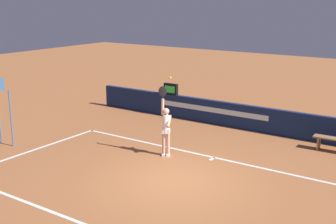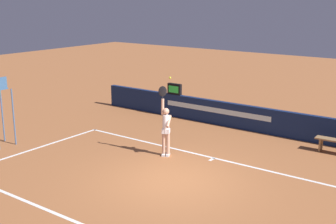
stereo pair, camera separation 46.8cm
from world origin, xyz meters
The scene contains 7 objects.
ground_plane centered at (0.00, 0.00, 0.00)m, with size 60.00×60.00×0.00m, color #9F5E35.
court_lines centered at (0.00, -0.51, 0.00)m, with size 11.22×5.81×0.00m.
back_wall centered at (-0.01, 5.92, 0.50)m, with size 15.80×0.21×1.00m.
speed_display centered at (-4.17, 5.92, 1.24)m, with size 0.66×0.17×0.49m.
tennis_player centered at (-1.44, 1.57, 0.98)m, with size 0.52×0.47×2.39m.
tennis_ball centered at (-1.27, 1.58, 2.66)m, with size 0.07×0.07×0.07m.
courtside_bench_near centered at (3.17, 5.14, 0.37)m, with size 1.54×0.40×0.49m.
Camera 1 is at (6.65, -10.14, 5.14)m, focal length 48.10 mm.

